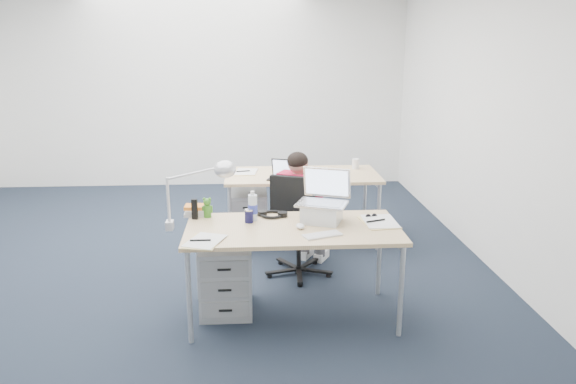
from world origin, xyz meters
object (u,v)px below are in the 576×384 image
(wireless_keyboard, at_px, (322,235))
(far_cup, at_px, (356,164))
(desk_far, at_px, (302,178))
(office_chair, at_px, (298,247))
(bear_figurine, at_px, (207,207))
(desk_near, at_px, (293,233))
(cordless_phone, at_px, (195,209))
(water_bottle, at_px, (253,206))
(drawer_pedestal_near, at_px, (226,277))
(computer_mouse, at_px, (300,226))
(book_stack, at_px, (196,210))
(drawer_pedestal_far, at_px, (248,216))
(seated_person, at_px, (303,210))
(can_koozie, at_px, (249,216))
(dark_laptop, at_px, (283,170))
(headphones, at_px, (272,214))
(sunglasses, at_px, (371,216))
(desk_lamp, at_px, (190,194))
(silver_laptop, at_px, (322,197))

(wireless_keyboard, bearing_deg, far_cup, 53.38)
(desk_far, relative_size, office_chair, 1.65)
(office_chair, height_order, bear_figurine, office_chair)
(desk_near, xyz_separation_m, cordless_phone, (-0.75, 0.25, 0.13))
(water_bottle, bearing_deg, drawer_pedestal_near, -168.89)
(wireless_keyboard, height_order, bear_figurine, bear_figurine)
(computer_mouse, distance_m, cordless_phone, 0.85)
(desk_near, relative_size, bear_figurine, 9.90)
(book_stack, distance_m, cordless_phone, 0.11)
(drawer_pedestal_near, bearing_deg, drawer_pedestal_far, 84.09)
(desk_far, xyz_separation_m, far_cup, (0.61, 0.21, 0.10))
(seated_person, height_order, cordless_phone, seated_person)
(office_chair, xyz_separation_m, computer_mouse, (-0.05, -0.83, 0.47))
(computer_mouse, distance_m, can_koozie, 0.42)
(computer_mouse, height_order, dark_laptop, dark_laptop)
(seated_person, distance_m, drawer_pedestal_near, 1.09)
(desk_near, distance_m, bear_figurine, 0.73)
(headphones, xyz_separation_m, water_bottle, (-0.15, -0.09, 0.10))
(wireless_keyboard, bearing_deg, desk_near, 113.15)
(drawer_pedestal_far, xyz_separation_m, cordless_phone, (-0.40, -1.49, 0.54))
(sunglasses, bearing_deg, can_koozie, 170.99)
(seated_person, height_order, dark_laptop, seated_person)
(seated_person, bearing_deg, dark_laptop, 133.89)
(desk_far, xyz_separation_m, book_stack, (-0.97, -1.39, 0.09))
(computer_mouse, relative_size, desk_lamp, 0.18)
(desk_lamp, bearing_deg, drawer_pedestal_near, 23.08)
(drawer_pedestal_far, height_order, water_bottle, water_bottle)
(wireless_keyboard, distance_m, sunglasses, 0.59)
(office_chair, bearing_deg, computer_mouse, -73.19)
(drawer_pedestal_far, bearing_deg, dark_laptop, -32.70)
(office_chair, height_order, desk_lamp, desk_lamp)
(desk_near, relative_size, book_stack, 8.79)
(desk_lamp, bearing_deg, seated_person, 37.60)
(desk_near, xyz_separation_m, book_stack, (-0.75, 0.35, 0.09))
(seated_person, height_order, book_stack, seated_person)
(seated_person, height_order, computer_mouse, seated_person)
(dark_laptop, distance_m, far_cup, 0.94)
(drawer_pedestal_far, relative_size, dark_laptop, 1.95)
(headphones, distance_m, dark_laptop, 1.23)
(silver_laptop, height_order, water_bottle, silver_laptop)
(office_chair, bearing_deg, drawer_pedestal_near, -113.25)
(desk_near, distance_m, silver_laptop, 0.36)
(office_chair, relative_size, book_stack, 5.32)
(wireless_keyboard, height_order, water_bottle, water_bottle)
(silver_laptop, xyz_separation_m, cordless_phone, (-0.98, 0.13, -0.12))
(book_stack, bearing_deg, seated_person, 33.17)
(seated_person, distance_m, dark_laptop, 0.64)
(office_chair, bearing_deg, desk_lamp, -116.76)
(desk_far, height_order, can_koozie, can_koozie)
(desk_lamp, bearing_deg, desk_far, 52.43)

